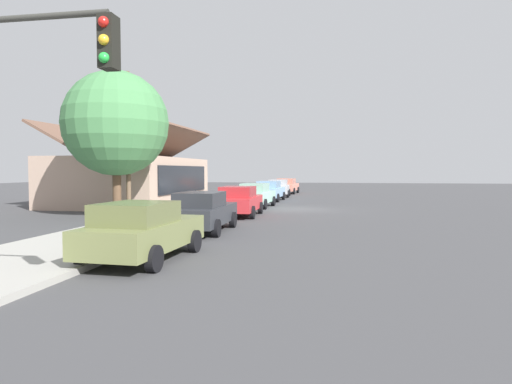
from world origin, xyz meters
name	(u,v)px	position (x,y,z in m)	size (l,w,h in m)	color
ground_plane	(297,209)	(0.00, 0.00, 0.00)	(120.00, 120.00, 0.00)	#424244
sidewalk_curb	(210,207)	(0.00, 5.60, 0.08)	(60.00, 4.20, 0.16)	#A3A099
car_olive	(143,230)	(-16.40, 2.73, 0.81)	(4.43, 2.24, 1.59)	olive
car_charcoal	(203,211)	(-10.78, 2.78, 0.81)	(4.53, 2.04, 1.59)	#2D3035
car_cherry	(239,201)	(-4.64, 2.65, 0.82)	(4.52, 2.14, 1.59)	red
car_seafoam	(256,195)	(0.96, 2.74, 0.81)	(4.56, 2.12, 1.59)	#9ED1BC
car_skyblue	(270,191)	(7.28, 2.78, 0.81)	(4.77, 2.09, 1.59)	#8CB7E0
car_silver	(279,188)	(12.99, 2.79, 0.82)	(4.67, 2.24, 1.59)	silver
car_coral	(287,186)	(18.63, 2.63, 0.82)	(4.79, 2.29, 1.59)	#EA8C75
storefront_building	(132,179)	(2.21, 11.98, 1.81)	(12.31, 8.05, 5.50)	tan
shade_tree	(116,124)	(-6.29, 8.75, 4.82)	(5.38, 5.38, 7.52)	brown
traffic_light_main	(19,103)	(-21.29, 2.54, 3.49)	(0.37, 2.79, 5.20)	#383833
utility_pole_wooden	(128,141)	(-6.08, 8.20, 3.93)	(1.80, 0.24, 7.50)	brown
fire_hydrant_red	(154,223)	(-12.20, 4.20, 0.50)	(0.22, 0.22, 0.71)	red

